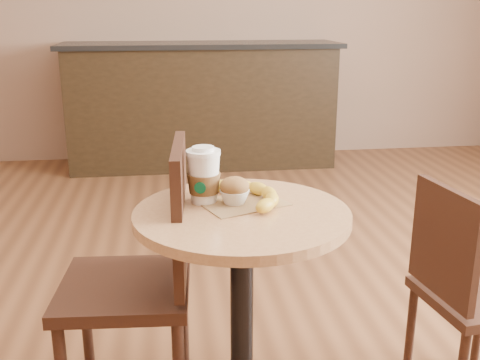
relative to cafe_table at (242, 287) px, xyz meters
The scene contains 8 objects.
cafe_table is the anchor object (origin of this frame).
chair_left 0.32m from the cafe_table, 156.90° to the left, with size 0.43×0.43×0.92m.
chair_right 0.75m from the cafe_table, ahead, with size 0.38×0.38×0.78m.
service_counter 3.26m from the cafe_table, 88.14° to the left, with size 2.30×0.65×1.04m.
kraft_bag 0.25m from the cafe_table, 79.75° to the left, with size 0.24×0.18×0.00m, color olive.
coffee_cup 0.35m from the cafe_table, 138.79° to the left, with size 0.10×0.11×0.17m.
muffin 0.29m from the cafe_table, 103.31° to the left, with size 0.09×0.09×0.08m.
banana 0.28m from the cafe_table, 66.40° to the left, with size 0.20×0.28×0.04m, color gold, non-canonical shape.
Camera 1 is at (-0.31, -1.59, 1.31)m, focal length 42.00 mm.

